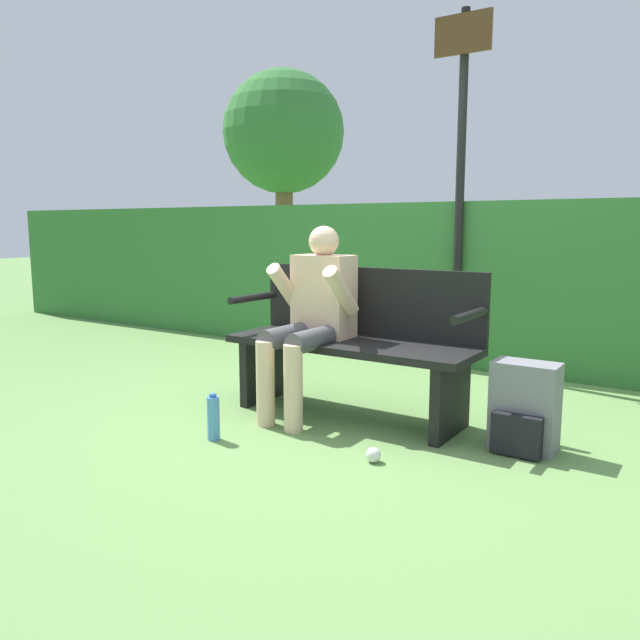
{
  "coord_description": "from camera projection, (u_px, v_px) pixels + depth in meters",
  "views": [
    {
      "loc": [
        1.92,
        -3.23,
        1.18
      ],
      "look_at": [
        -0.15,
        -0.1,
        0.61
      ],
      "focal_mm": 35.0,
      "sensor_mm": 36.0,
      "label": 1
    }
  ],
  "objects": [
    {
      "name": "water_bottle",
      "position": [
        213.0,
        418.0,
        3.44
      ],
      "size": [
        0.07,
        0.07,
        0.26
      ],
      "color": "#4C8CCC",
      "rests_on": "ground"
    },
    {
      "name": "tree",
      "position": [
        284.0,
        134.0,
        10.7
      ],
      "size": [
        2.08,
        2.08,
        3.8
      ],
      "color": "brown",
      "rests_on": "ground"
    },
    {
      "name": "park_bench",
      "position": [
        355.0,
        342.0,
        3.87
      ],
      "size": [
        1.57,
        0.51,
        0.91
      ],
      "color": "black",
      "rests_on": "ground"
    },
    {
      "name": "litter_crumple",
      "position": [
        373.0,
        455.0,
        3.12
      ],
      "size": [
        0.08,
        0.08,
        0.08
      ],
      "color": "silver",
      "rests_on": "ground"
    },
    {
      "name": "hedge_back",
      "position": [
        460.0,
        284.0,
        5.3
      ],
      "size": [
        12.0,
        0.4,
        1.37
      ],
      "color": "#337033",
      "rests_on": "ground"
    },
    {
      "name": "signpost",
      "position": [
        460.0,
        166.0,
        4.92
      ],
      "size": [
        0.45,
        0.09,
        2.82
      ],
      "color": "black",
      "rests_on": "ground"
    },
    {
      "name": "person_seated",
      "position": [
        313.0,
        311.0,
        3.85
      ],
      "size": [
        0.5,
        0.64,
        1.17
      ],
      "color": "beige",
      "rests_on": "ground"
    },
    {
      "name": "ground_plane",
      "position": [
        349.0,
        416.0,
        3.89
      ],
      "size": [
        40.0,
        40.0,
        0.0
      ],
      "primitive_type": "plane",
      "color": "#668E4C"
    },
    {
      "name": "backpack",
      "position": [
        524.0,
        409.0,
        3.27
      ],
      "size": [
        0.34,
        0.26,
        0.47
      ],
      "color": "slate",
      "rests_on": "ground"
    }
  ]
}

